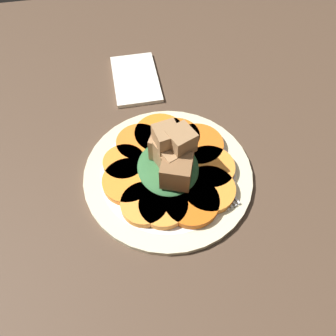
{
  "coord_description": "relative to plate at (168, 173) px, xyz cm",
  "views": [
    {
      "loc": [
        -29.01,
        5.58,
        47.1
      ],
      "look_at": [
        0.0,
        0.0,
        4.1
      ],
      "focal_mm": 35.0,
      "sensor_mm": 36.0,
      "label": 1
    }
  ],
  "objects": [
    {
      "name": "carrot_slice_10",
      "position": [
        7.46,
        0.26,
        1.22
      ],
      "size": [
        8.73,
        8.73,
        1.27
      ],
      "primitive_type": "cylinder",
      "color": "orange",
      "rests_on": "plate"
    },
    {
      "name": "carrot_slice_4",
      "position": [
        -6.32,
        1.92,
        1.22
      ],
      "size": [
        7.4,
        7.4,
        1.27
      ],
      "primitive_type": "cylinder",
      "color": "orange",
      "rests_on": "plate"
    },
    {
      "name": "plate",
      "position": [
        0.0,
        0.0,
        0.0
      ],
      "size": [
        27.36,
        27.36,
        1.05
      ],
      "color": "beige",
      "rests_on": "table_slab"
    },
    {
      "name": "carrot_slice_7",
      "position": [
        -0.96,
        -6.6,
        1.22
      ],
      "size": [
        8.15,
        8.15,
        1.27
      ],
      "primitive_type": "cylinder",
      "color": "orange",
      "rests_on": "plate"
    },
    {
      "name": "carrot_slice_1",
      "position": [
        2.56,
        6.75,
        1.22
      ],
      "size": [
        6.89,
        6.89,
        1.27
      ],
      "primitive_type": "cylinder",
      "color": "orange",
      "rests_on": "plate"
    },
    {
      "name": "carrot_slice_9",
      "position": [
        6.28,
        -2.77,
        1.22
      ],
      "size": [
        7.86,
        7.86,
        1.27
      ],
      "primitive_type": "cylinder",
      "color": "orange",
      "rests_on": "plate"
    },
    {
      "name": "center_pile",
      "position": [
        -0.04,
        -0.3,
        4.08
      ],
      "size": [
        11.28,
        9.97,
        9.24
      ],
      "color": "#2D6033",
      "rests_on": "plate"
    },
    {
      "name": "fork",
      "position": [
        0.64,
        -5.42,
        0.78
      ],
      "size": [
        19.44,
        8.18,
        0.4
      ],
      "rotation": [
        0.0,
        0.0,
        0.33
      ],
      "color": "silver",
      "rests_on": "plate"
    },
    {
      "name": "carrot_slice_0",
      "position": [
        6.19,
        3.76,
        1.22
      ],
      "size": [
        7.82,
        7.82,
        1.27
      ],
      "primitive_type": "cylinder",
      "color": "orange",
      "rests_on": "plate"
    },
    {
      "name": "carrot_slice_3",
      "position": [
        -5.53,
        4.63,
        1.22
      ],
      "size": [
        7.21,
        7.21,
        1.27
      ],
      "primitive_type": "cylinder",
      "color": "orange",
      "rests_on": "plate"
    },
    {
      "name": "table_slab",
      "position": [
        0.0,
        0.0,
        -1.52
      ],
      "size": [
        120.0,
        120.0,
        2.0
      ],
      "primitive_type": "cube",
      "color": "#4C3828",
      "rests_on": "ground"
    },
    {
      "name": "carrot_slice_6",
      "position": [
        -4.88,
        -5.46,
        1.22
      ],
      "size": [
        8.17,
        8.17,
        1.27
      ],
      "primitive_type": "cylinder",
      "color": "orange",
      "rests_on": "plate"
    },
    {
      "name": "carrot_slice_8",
      "position": [
        3.92,
        -5.85,
        1.22
      ],
      "size": [
        8.69,
        8.69,
        1.27
      ],
      "primitive_type": "cylinder",
      "color": "orange",
      "rests_on": "plate"
    },
    {
      "name": "carrot_slice_5",
      "position": [
        -6.43,
        -2.33,
        1.22
      ],
      "size": [
        8.48,
        8.48,
        1.27
      ],
      "primitive_type": "cylinder",
      "color": "#D66115",
      "rests_on": "plate"
    },
    {
      "name": "carrot_slice_2",
      "position": [
        -1.05,
        6.51,
        1.22
      ],
      "size": [
        8.19,
        8.19,
        1.27
      ],
      "primitive_type": "cylinder",
      "color": "orange",
      "rests_on": "plate"
    },
    {
      "name": "napkin",
      "position": [
        24.13,
        2.1,
        -0.12
      ],
      "size": [
        14.85,
        8.91,
        0.8
      ],
      "color": "silver",
      "rests_on": "table_slab"
    }
  ]
}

